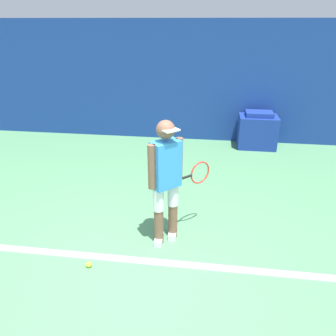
% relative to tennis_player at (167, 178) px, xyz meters
% --- Properties ---
extents(ground_plane, '(24.00, 24.00, 0.00)m').
position_rel_tennis_player_xyz_m(ground_plane, '(-0.20, -0.74, -0.89)').
color(ground_plane, '#518C5B').
extents(back_wall, '(24.00, 0.10, 2.67)m').
position_rel_tennis_player_xyz_m(back_wall, '(-0.20, 4.05, 0.44)').
color(back_wall, navy).
rests_on(back_wall, ground_plane).
extents(court_baseline, '(21.60, 0.10, 0.01)m').
position_rel_tennis_player_xyz_m(court_baseline, '(-0.20, -0.48, -0.89)').
color(court_baseline, white).
rests_on(court_baseline, ground_plane).
extents(tennis_player, '(0.71, 0.68, 1.61)m').
position_rel_tennis_player_xyz_m(tennis_player, '(0.00, 0.00, 0.00)').
color(tennis_player, brown).
rests_on(tennis_player, ground_plane).
extents(tennis_ball, '(0.07, 0.07, 0.07)m').
position_rel_tennis_player_xyz_m(tennis_ball, '(-0.82, -0.66, -0.86)').
color(tennis_ball, '#D1E533').
rests_on(tennis_ball, ground_plane).
extents(covered_chair, '(0.83, 0.58, 0.81)m').
position_rel_tennis_player_xyz_m(covered_chair, '(1.52, 3.66, -0.51)').
color(covered_chair, navy).
rests_on(covered_chair, ground_plane).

